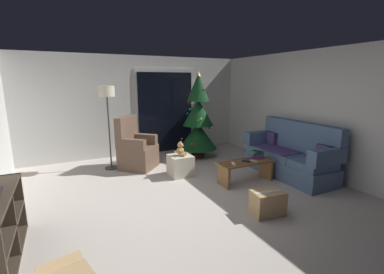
{
  "coord_description": "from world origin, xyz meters",
  "views": [
    {
      "loc": [
        -1.76,
        -3.7,
        1.89
      ],
      "look_at": [
        0.4,
        0.7,
        0.85
      ],
      "focal_mm": 24.94,
      "sensor_mm": 36.0,
      "label": 1
    }
  ],
  "objects_px": {
    "remote_graphite": "(247,159)",
    "coffee_table": "(246,168)",
    "couch": "(291,156)",
    "armchair": "(136,150)",
    "book_stack": "(256,155)",
    "teddy_bear_cream_by_tree": "(176,158)",
    "cardboard_box_taped_mid_floor": "(268,203)",
    "remote_white": "(234,164)",
    "remote_black": "(246,161)",
    "remote_silver": "(254,161)",
    "floor_lamp": "(107,99)",
    "teddy_bear_honey": "(181,150)",
    "ottoman": "(180,165)",
    "christmas_tree": "(198,120)",
    "cell_phone": "(256,151)"
  },
  "relations": [
    {
      "from": "remote_graphite",
      "to": "coffee_table",
      "type": "bearing_deg",
      "value": -168.35
    },
    {
      "from": "couch",
      "to": "armchair",
      "type": "bearing_deg",
      "value": 145.93
    },
    {
      "from": "remote_graphite",
      "to": "book_stack",
      "type": "relative_size",
      "value": 0.55
    },
    {
      "from": "teddy_bear_cream_by_tree",
      "to": "cardboard_box_taped_mid_floor",
      "type": "relative_size",
      "value": 0.58
    },
    {
      "from": "remote_white",
      "to": "book_stack",
      "type": "height_order",
      "value": "book_stack"
    },
    {
      "from": "remote_black",
      "to": "remote_silver",
      "type": "xyz_separation_m",
      "value": [
        0.14,
        -0.05,
        0.0
      ]
    },
    {
      "from": "teddy_bear_cream_by_tree",
      "to": "remote_black",
      "type": "bearing_deg",
      "value": -69.08
    },
    {
      "from": "floor_lamp",
      "to": "teddy_bear_honey",
      "type": "xyz_separation_m",
      "value": [
        1.19,
        -1.07,
        -0.97
      ]
    },
    {
      "from": "armchair",
      "to": "cardboard_box_taped_mid_floor",
      "type": "height_order",
      "value": "armchair"
    },
    {
      "from": "ottoman",
      "to": "teddy_bear_honey",
      "type": "relative_size",
      "value": 1.54
    },
    {
      "from": "coffee_table",
      "to": "remote_white",
      "type": "bearing_deg",
      "value": -168.42
    },
    {
      "from": "remote_black",
      "to": "cardboard_box_taped_mid_floor",
      "type": "bearing_deg",
      "value": 30.24
    },
    {
      "from": "remote_white",
      "to": "armchair",
      "type": "height_order",
      "value": "armchair"
    },
    {
      "from": "christmas_tree",
      "to": "ottoman",
      "type": "height_order",
      "value": "christmas_tree"
    },
    {
      "from": "coffee_table",
      "to": "cell_phone",
      "type": "xyz_separation_m",
      "value": [
        0.31,
        0.09,
        0.28
      ]
    },
    {
      "from": "teddy_bear_cream_by_tree",
      "to": "ottoman",
      "type": "bearing_deg",
      "value": -107.35
    },
    {
      "from": "teddy_bear_honey",
      "to": "remote_white",
      "type": "bearing_deg",
      "value": -56.29
    },
    {
      "from": "remote_graphite",
      "to": "teddy_bear_honey",
      "type": "height_order",
      "value": "teddy_bear_honey"
    },
    {
      "from": "remote_graphite",
      "to": "teddy_bear_cream_by_tree",
      "type": "relative_size",
      "value": 0.55
    },
    {
      "from": "couch",
      "to": "remote_white",
      "type": "distance_m",
      "value": 1.39
    },
    {
      "from": "christmas_tree",
      "to": "floor_lamp",
      "type": "relative_size",
      "value": 1.18
    },
    {
      "from": "christmas_tree",
      "to": "cardboard_box_taped_mid_floor",
      "type": "height_order",
      "value": "christmas_tree"
    },
    {
      "from": "remote_white",
      "to": "floor_lamp",
      "type": "bearing_deg",
      "value": 151.42
    },
    {
      "from": "teddy_bear_honey",
      "to": "remote_graphite",
      "type": "bearing_deg",
      "value": -38.09
    },
    {
      "from": "book_stack",
      "to": "armchair",
      "type": "distance_m",
      "value": 2.55
    },
    {
      "from": "coffee_table",
      "to": "cardboard_box_taped_mid_floor",
      "type": "relative_size",
      "value": 2.24
    },
    {
      "from": "cell_phone",
      "to": "cardboard_box_taped_mid_floor",
      "type": "xyz_separation_m",
      "value": [
        -0.8,
        -1.24,
        -0.38
      ]
    },
    {
      "from": "ottoman",
      "to": "teddy_bear_honey",
      "type": "bearing_deg",
      "value": -42.39
    },
    {
      "from": "armchair",
      "to": "teddy_bear_cream_by_tree",
      "type": "height_order",
      "value": "armchair"
    },
    {
      "from": "cell_phone",
      "to": "teddy_bear_cream_by_tree",
      "type": "relative_size",
      "value": 0.5
    },
    {
      "from": "remote_white",
      "to": "remote_silver",
      "type": "bearing_deg",
      "value": 16.34
    },
    {
      "from": "remote_silver",
      "to": "ottoman",
      "type": "distance_m",
      "value": 1.46
    },
    {
      "from": "coffee_table",
      "to": "remote_silver",
      "type": "distance_m",
      "value": 0.2
    },
    {
      "from": "remote_silver",
      "to": "ottoman",
      "type": "height_order",
      "value": "remote_silver"
    },
    {
      "from": "teddy_bear_honey",
      "to": "armchair",
      "type": "bearing_deg",
      "value": 127.78
    },
    {
      "from": "remote_silver",
      "to": "teddy_bear_honey",
      "type": "height_order",
      "value": "teddy_bear_honey"
    },
    {
      "from": "book_stack",
      "to": "christmas_tree",
      "type": "distance_m",
      "value": 1.91
    },
    {
      "from": "couch",
      "to": "teddy_bear_cream_by_tree",
      "type": "xyz_separation_m",
      "value": [
        -1.76,
        1.78,
        -0.28
      ]
    },
    {
      "from": "remote_silver",
      "to": "armchair",
      "type": "relative_size",
      "value": 0.14
    },
    {
      "from": "remote_graphite",
      "to": "cell_phone",
      "type": "xyz_separation_m",
      "value": [
        0.24,
        0.02,
        0.13
      ]
    },
    {
      "from": "ottoman",
      "to": "teddy_bear_honey",
      "type": "height_order",
      "value": "teddy_bear_honey"
    },
    {
      "from": "remote_graphite",
      "to": "remote_white",
      "type": "height_order",
      "value": "same"
    },
    {
      "from": "armchair",
      "to": "book_stack",
      "type": "bearing_deg",
      "value": -40.74
    },
    {
      "from": "teddy_bear_cream_by_tree",
      "to": "floor_lamp",
      "type": "bearing_deg",
      "value": 170.78
    },
    {
      "from": "ottoman",
      "to": "remote_black",
      "type": "bearing_deg",
      "value": -44.72
    },
    {
      "from": "cardboard_box_taped_mid_floor",
      "to": "teddy_bear_cream_by_tree",
      "type": "bearing_deg",
      "value": 94.25
    },
    {
      "from": "christmas_tree",
      "to": "teddy_bear_honey",
      "type": "height_order",
      "value": "christmas_tree"
    },
    {
      "from": "remote_white",
      "to": "teddy_bear_cream_by_tree",
      "type": "bearing_deg",
      "value": 121.19
    },
    {
      "from": "book_stack",
      "to": "ottoman",
      "type": "distance_m",
      "value": 1.51
    },
    {
      "from": "remote_white",
      "to": "cell_phone",
      "type": "relative_size",
      "value": 1.08
    }
  ]
}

